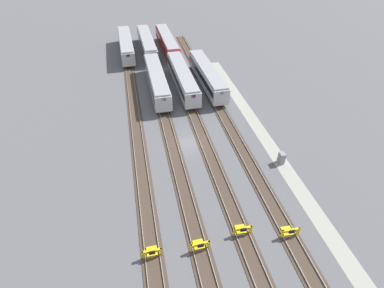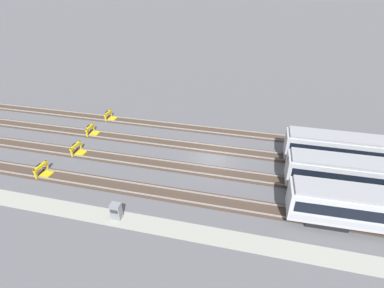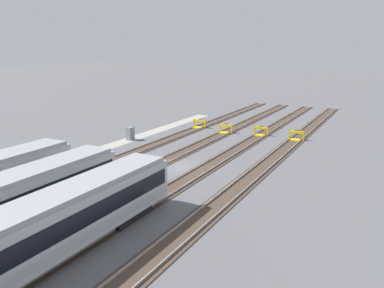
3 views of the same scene
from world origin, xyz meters
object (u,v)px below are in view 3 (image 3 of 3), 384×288
at_px(subway_car_front_row_centre, 1,205).
at_px(bumper_stop_nearest_track, 199,124).
at_px(electrical_cabinet, 130,134).
at_px(bumper_stop_near_inner_track, 225,129).
at_px(bumper_stop_far_inner_track, 296,136).
at_px(bumper_stop_middle_track, 260,132).
at_px(subway_car_front_row_leftmost, 57,223).

bearing_deg(subway_car_front_row_centre, bumper_stop_nearest_track, -172.21).
relative_size(subway_car_front_row_centre, electrical_cabinet, 11.27).
height_order(subway_car_front_row_centre, bumper_stop_near_inner_track, subway_car_front_row_centre).
bearing_deg(bumper_stop_far_inner_track, bumper_stop_near_inner_track, -86.48).
xyz_separation_m(bumper_stop_nearest_track, electrical_cabinet, (10.61, -4.16, 0.29)).
relative_size(bumper_stop_middle_track, bumper_stop_far_inner_track, 1.00).
distance_m(subway_car_front_row_leftmost, bumper_stop_far_inner_track, 34.01).
bearing_deg(bumper_stop_nearest_track, bumper_stop_far_inner_track, 87.27).
bearing_deg(subway_car_front_row_centre, bumper_stop_far_inner_track, 164.15).
bearing_deg(bumper_stop_near_inner_track, subway_car_front_row_leftmost, 8.22).
height_order(subway_car_front_row_centre, bumper_stop_middle_track, subway_car_front_row_centre).
bearing_deg(subway_car_front_row_leftmost, bumper_stop_nearest_track, -164.50).
xyz_separation_m(bumper_stop_near_inner_track, bumper_stop_middle_track, (-0.84, 4.77, 0.00)).
bearing_deg(bumper_stop_nearest_track, subway_car_front_row_centre, 7.79).
bearing_deg(bumper_stop_near_inner_track, bumper_stop_far_inner_track, 93.52).
xyz_separation_m(subway_car_front_row_leftmost, subway_car_front_row_centre, (0.00, -4.82, 0.00)).
distance_m(bumper_stop_nearest_track, bumper_stop_middle_track, 9.52).
height_order(subway_car_front_row_centre, electrical_cabinet, subway_car_front_row_centre).
bearing_deg(electrical_cabinet, subway_car_front_row_leftmost, 29.98).
bearing_deg(electrical_cabinet, bumper_stop_near_inner_track, 136.37).
relative_size(subway_car_front_row_leftmost, bumper_stop_middle_track, 8.98).
height_order(subway_car_front_row_leftmost, bumper_stop_middle_track, subway_car_front_row_leftmost).
relative_size(subway_car_front_row_centre, bumper_stop_middle_track, 8.99).
bearing_deg(bumper_stop_middle_track, bumper_stop_nearest_track, -92.58).
relative_size(subway_car_front_row_leftmost, electrical_cabinet, 11.26).
bearing_deg(subway_car_front_row_centre, electrical_cabinet, -159.52).
relative_size(bumper_stop_nearest_track, electrical_cabinet, 1.25).
xyz_separation_m(bumper_stop_nearest_track, bumper_stop_far_inner_track, (0.68, 14.25, 0.00)).
distance_m(bumper_stop_middle_track, bumper_stop_far_inner_track, 4.75).
bearing_deg(bumper_stop_middle_track, subway_car_front_row_leftmost, 0.02).
bearing_deg(bumper_stop_far_inner_track, subway_car_front_row_leftmost, -8.00).
bearing_deg(electrical_cabinet, bumper_stop_middle_track, 126.67).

